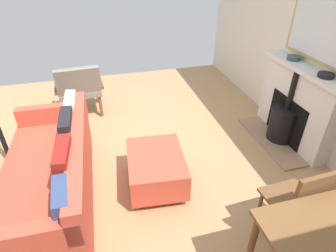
{
  "coord_description": "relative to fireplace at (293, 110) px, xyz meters",
  "views": [
    {
      "loc": [
        0.1,
        2.59,
        2.21
      ],
      "look_at": [
        -0.54,
        0.2,
        0.61
      ],
      "focal_mm": 29.81,
      "sensor_mm": 36.0,
      "label": 1
    }
  ],
  "objects": [
    {
      "name": "sofa",
      "position": [
        2.89,
        0.35,
        -0.09
      ],
      "size": [
        0.85,
        1.86,
        0.84
      ],
      "color": "#B2B2B7",
      "rests_on": "ground"
    },
    {
      "name": "wall_left",
      "position": [
        -0.2,
        -0.01,
        0.89
      ],
      "size": [
        0.12,
        5.68,
        2.68
      ],
      "primitive_type": "cube",
      "color": "silver",
      "rests_on": "ground"
    },
    {
      "name": "mantel_bowl_far",
      "position": [
        -0.02,
        0.31,
        0.6
      ],
      "size": [
        0.17,
        0.17,
        0.04
      ],
      "color": "black",
      "rests_on": "fireplace"
    },
    {
      "name": "fireplace",
      "position": [
        0.0,
        0.0,
        0.0
      ],
      "size": [
        0.54,
        1.32,
        1.02
      ],
      "color": "#9E7A5B",
      "rests_on": "ground"
    },
    {
      "name": "mirror_over_mantel",
      "position": [
        -0.11,
        0.0,
        1.04
      ],
      "size": [
        0.04,
        1.07,
        0.8
      ],
      "color": "tan"
    },
    {
      "name": "dining_chair_near_fireplace",
      "position": [
        0.93,
        1.38,
        0.06
      ],
      "size": [
        0.42,
        0.42,
        0.86
      ],
      "color": "brown",
      "rests_on": "ground"
    },
    {
      "name": "ground_plane",
      "position": [
        2.25,
        -0.01,
        -0.45
      ],
      "size": [
        4.89,
        5.68,
        0.01
      ],
      "primitive_type": "cube",
      "color": "tan"
    },
    {
      "name": "armchair_accent",
      "position": [
        2.63,
        -1.38,
        0.02
      ],
      "size": [
        0.71,
        0.64,
        0.83
      ],
      "color": "brown",
      "rests_on": "ground"
    },
    {
      "name": "mantel_bowl_near",
      "position": [
        -0.02,
        -0.25,
        0.6
      ],
      "size": [
        0.16,
        0.16,
        0.05
      ],
      "color": "#334C56",
      "rests_on": "fireplace"
    },
    {
      "name": "ottoman",
      "position": [
        1.89,
        0.4,
        -0.2
      ],
      "size": [
        0.64,
        0.8,
        0.4
      ],
      "color": "#B2B2B7",
      "rests_on": "ground"
    }
  ]
}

